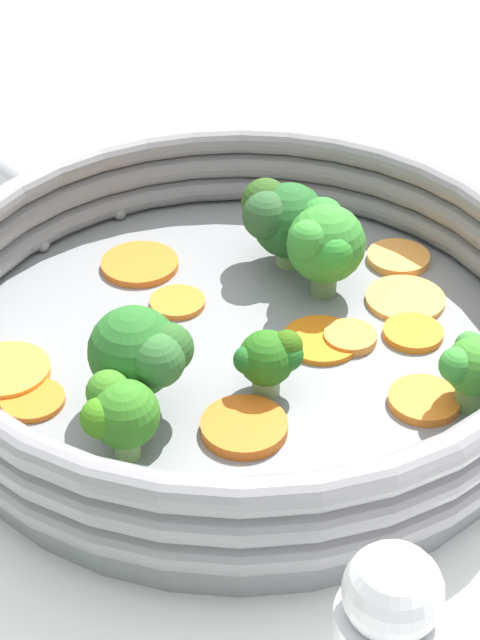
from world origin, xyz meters
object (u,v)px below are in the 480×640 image
object	(u,v)px
mushroom_piece_0	(292,236)
carrot_slice_4	(140,264)
carrot_slice_3	(6,372)
carrot_slice_7	(244,427)
carrot_slice_9	(350,337)
carrot_slice_2	(413,333)
carrot_slice_0	(424,400)
broccoli_floret_1	(119,412)
broccoli_floret_2	(280,217)
broccoli_floret_5	(270,358)
carrot_slice_5	(398,258)
carrot_slice_8	(405,299)
broccoli_floret_0	(471,367)
skillet	(240,356)
carrot_slice_1	(321,340)
carrot_slice_10	(183,299)
broccoli_floret_3	(322,241)
mushroom_piece_1	(133,342)
broccoli_floret_4	(143,354)
carrot_slice_6	(33,400)

from	to	relation	value
mushroom_piece_0	carrot_slice_4	bearing A→B (deg)	60.96
carrot_slice_3	mushroom_piece_0	xyz separation A→B (m)	(-0.02, -0.20, 0.00)
carrot_slice_7	carrot_slice_9	size ratio (longest dim) A/B	1.48
carrot_slice_2	carrot_slice_9	world-z (taller)	same
carrot_slice_0	carrot_slice_7	distance (m)	0.09
broccoli_floret_1	carrot_slice_3	bearing A→B (deg)	2.78
broccoli_floret_2	broccoli_floret_5	distance (m)	0.12
carrot_slice_3	carrot_slice_5	xyz separation A→B (m)	(-0.07, -0.23, -0.00)
carrot_slice_3	carrot_slice_8	size ratio (longest dim) A/B	1.00
carrot_slice_0	broccoli_floret_1	world-z (taller)	broccoli_floret_1
carrot_slice_5	broccoli_floret_0	xyz separation A→B (m)	(-0.11, 0.08, 0.02)
broccoli_floret_1	broccoli_floret_5	world-z (taller)	broccoli_floret_1
skillet	broccoli_floret_2	xyz separation A→B (m)	(0.04, -0.07, 0.04)
carrot_slice_1	broccoli_floret_5	xyz separation A→B (m)	(-0.01, 0.05, 0.02)
carrot_slice_7	skillet	bearing A→B (deg)	-43.37
carrot_slice_9	carrot_slice_1	bearing A→B (deg)	49.71
carrot_slice_4	carrot_slice_7	distance (m)	0.16
carrot_slice_8	carrot_slice_10	world-z (taller)	same
carrot_slice_7	carrot_slice_5	bearing A→B (deg)	-76.34
carrot_slice_8	broccoli_floret_0	world-z (taller)	broccoli_floret_0
broccoli_floret_3	mushroom_piece_1	xyz separation A→B (m)	(0.03, 0.11, -0.03)
carrot_slice_10	broccoli_floret_4	xyz separation A→B (m)	(-0.05, 0.07, 0.03)
broccoli_floret_4	carrot_slice_3	bearing A→B (deg)	26.11
carrot_slice_1	carrot_slice_4	bearing A→B (deg)	9.31
carrot_slice_4	mushroom_piece_1	size ratio (longest dim) A/B	1.45
skillet	mushroom_piece_0	distance (m)	0.11
skillet	carrot_slice_6	world-z (taller)	carrot_slice_6
carrot_slice_6	broccoli_floret_3	distance (m)	0.18
broccoli_floret_5	mushroom_piece_1	bearing A→B (deg)	19.72
carrot_slice_4	carrot_slice_0	bearing A→B (deg)	-174.54
carrot_slice_8	carrot_slice_5	bearing A→B (deg)	-46.51
carrot_slice_10	carrot_slice_8	bearing A→B (deg)	-134.74
carrot_slice_2	carrot_slice_7	size ratio (longest dim) A/B	0.77
carrot_slice_0	broccoli_floret_3	distance (m)	0.11
broccoli_floret_5	mushroom_piece_1	xyz separation A→B (m)	(0.07, 0.03, -0.02)
carrot_slice_4	mushroom_piece_0	size ratio (longest dim) A/B	1.47
carrot_slice_8	mushroom_piece_1	xyz separation A→B (m)	(0.07, 0.14, 0.00)
carrot_slice_0	carrot_slice_9	bearing A→B (deg)	-12.99
carrot_slice_3	mushroom_piece_1	bearing A→B (deg)	-116.29
carrot_slice_10	mushroom_piece_0	bearing A→B (deg)	-90.92
carrot_slice_1	mushroom_piece_1	size ratio (longest dim) A/B	1.31
skillet	carrot_slice_5	distance (m)	0.12
carrot_slice_2	mushroom_piece_0	distance (m)	0.11
skillet	broccoli_floret_4	xyz separation A→B (m)	(-0.01, 0.07, 0.04)
carrot_slice_6	broccoli_floret_5	distance (m)	0.12
carrot_slice_2	carrot_slice_7	bearing A→B (deg)	85.10
skillet	carrot_slice_8	xyz separation A→B (m)	(-0.04, -0.09, 0.01)
carrot_slice_1	carrot_slice_9	bearing A→B (deg)	-130.29
carrot_slice_4	mushroom_piece_1	distance (m)	0.08
skillet	carrot_slice_8	size ratio (longest dim) A/B	6.98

